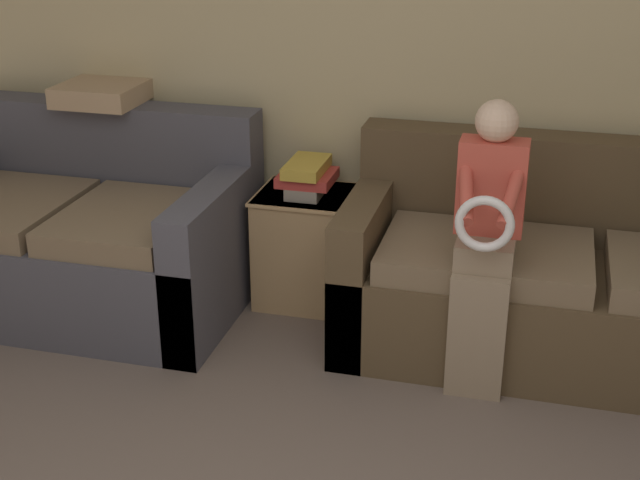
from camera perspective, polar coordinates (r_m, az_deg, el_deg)
wall_back at (r=4.27m, az=6.60°, el=12.53°), size 7.52×0.06×2.55m
couch_main at (r=4.09m, az=17.20°, el=-2.83°), size 2.21×0.86×0.91m
couch_side at (r=4.54m, az=-14.78°, el=0.08°), size 1.57×0.99×0.93m
child_left_seated at (r=3.63m, az=10.61°, el=0.31°), size 0.28×0.37×1.20m
side_shelf at (r=4.41m, az=-0.87°, el=-0.37°), size 0.47×0.43×0.57m
book_stack at (r=4.27m, az=-0.84°, el=4.07°), size 0.26×0.31×0.16m
throw_pillow at (r=4.64m, az=-13.74°, el=9.14°), size 0.40×0.40×0.10m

